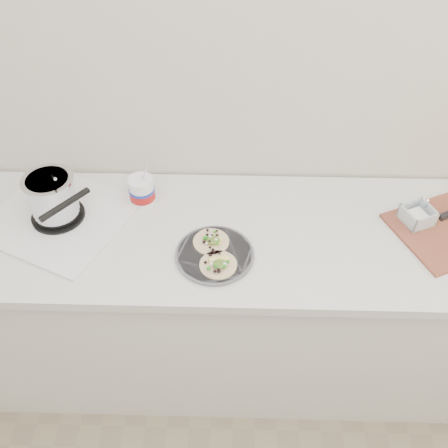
{
  "coord_description": "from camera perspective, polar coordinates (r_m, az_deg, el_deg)",
  "views": [
    {
      "loc": [
        0.08,
        0.15,
        2.21
      ],
      "look_at": [
        0.05,
        1.4,
        0.96
      ],
      "focal_mm": 40.0,
      "sensor_mm": 36.0,
      "label": 1
    }
  ],
  "objects": [
    {
      "name": "taco_plate",
      "position": [
        1.73,
        -1.09,
        -3.33
      ],
      "size": [
        0.28,
        0.28,
        0.04
      ],
      "rotation": [
        0.0,
        0.0,
        -0.0
      ],
      "color": "#56555C",
      "rests_on": "counter"
    },
    {
      "name": "counter",
      "position": [
        2.18,
        -1.32,
        -8.87
      ],
      "size": [
        2.44,
        0.66,
        0.9
      ],
      "color": "silver",
      "rests_on": "ground"
    },
    {
      "name": "stove",
      "position": [
        1.92,
        -18.78,
        2.16
      ],
      "size": [
        0.62,
        0.6,
        0.23
      ],
      "rotation": [
        0.0,
        0.0,
        -0.42
      ],
      "color": "silver",
      "rests_on": "counter"
    },
    {
      "name": "tub",
      "position": [
        1.92,
        -9.33,
        3.94
      ],
      "size": [
        0.1,
        0.1,
        0.22
      ],
      "rotation": [
        0.0,
        0.0,
        0.1
      ],
      "color": "white",
      "rests_on": "counter"
    }
  ]
}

